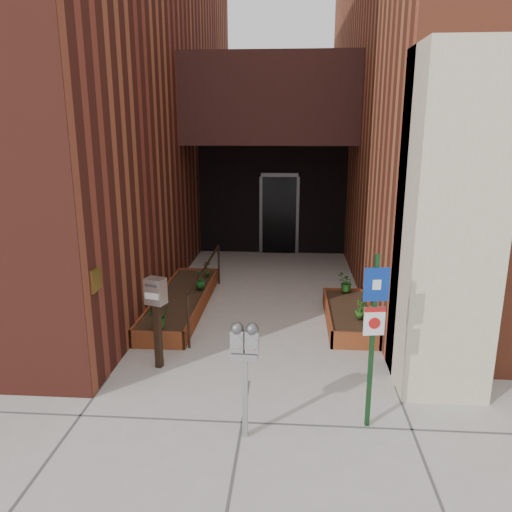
# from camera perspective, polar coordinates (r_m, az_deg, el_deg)

# --- Properties ---
(ground) EXTENTS (80.00, 80.00, 0.00)m
(ground) POSITION_cam_1_polar(r_m,az_deg,el_deg) (7.16, -0.77, -14.11)
(ground) COLOR #9E9991
(ground) RESTS_ON ground
(architecture) EXTENTS (20.00, 14.60, 10.00)m
(architecture) POSITION_cam_1_polar(r_m,az_deg,el_deg) (13.24, 1.07, 21.41)
(architecture) COLOR maroon
(architecture) RESTS_ON ground
(planter_left) EXTENTS (0.90, 3.60, 0.30)m
(planter_left) POSITION_cam_1_polar(r_m,az_deg,el_deg) (9.77, -8.53, -5.28)
(planter_left) COLOR brown
(planter_left) RESTS_ON ground
(planter_right) EXTENTS (0.80, 2.20, 0.30)m
(planter_right) POSITION_cam_1_polar(r_m,az_deg,el_deg) (9.13, 10.57, -6.82)
(planter_right) COLOR brown
(planter_right) RESTS_ON ground
(handrail) EXTENTS (0.04, 3.34, 0.90)m
(handrail) POSITION_cam_1_polar(r_m,az_deg,el_deg) (9.43, -5.77, -1.99)
(handrail) COLOR black
(handrail) RESTS_ON ground
(parking_meter) EXTENTS (0.31, 0.15, 1.40)m
(parking_meter) POSITION_cam_1_polar(r_m,az_deg,el_deg) (5.54, -1.30, -10.64)
(parking_meter) COLOR #9B9B9D
(parking_meter) RESTS_ON ground
(sign_post) EXTENTS (0.29, 0.09, 2.10)m
(sign_post) POSITION_cam_1_polar(r_m,az_deg,el_deg) (5.79, 13.29, -7.62)
(sign_post) COLOR #133518
(sign_post) RESTS_ON ground
(payment_dropbox) EXTENTS (0.32, 0.27, 1.37)m
(payment_dropbox) POSITION_cam_1_polar(r_m,az_deg,el_deg) (7.27, -11.34, -5.38)
(payment_dropbox) COLOR black
(payment_dropbox) RESTS_ON ground
(shrub_left_a) EXTENTS (0.44, 0.44, 0.39)m
(shrub_left_a) POSITION_cam_1_polar(r_m,az_deg,el_deg) (8.19, -10.98, -6.71)
(shrub_left_a) COLOR #1D5017
(shrub_left_a) RESTS_ON planter_left
(shrub_left_b) EXTENTS (0.25, 0.25, 0.33)m
(shrub_left_b) POSITION_cam_1_polar(r_m,az_deg,el_deg) (8.86, -11.71, -5.28)
(shrub_left_b) COLOR #225117
(shrub_left_b) RESTS_ON planter_left
(shrub_left_c) EXTENTS (0.30, 0.30, 0.38)m
(shrub_left_c) POSITION_cam_1_polar(r_m,az_deg,el_deg) (9.96, -6.43, -2.62)
(shrub_left_c) COLOR #17501B
(shrub_left_c) RESTS_ON planter_left
(shrub_left_d) EXTENTS (0.25, 0.25, 0.34)m
(shrub_left_d) POSITION_cam_1_polar(r_m,az_deg,el_deg) (10.76, -5.61, -1.40)
(shrub_left_d) COLOR #235117
(shrub_left_d) RESTS_ON planter_left
(shrub_right_a) EXTENTS (0.24, 0.24, 0.31)m
(shrub_right_a) POSITION_cam_1_polar(r_m,az_deg,el_deg) (8.60, 11.82, -5.97)
(shrub_right_a) COLOR #265718
(shrub_right_a) RESTS_ON planter_right
(shrub_right_b) EXTENTS (0.26, 0.26, 0.36)m
(shrub_right_b) POSITION_cam_1_polar(r_m,az_deg,el_deg) (8.81, 12.47, -5.33)
(shrub_right_b) COLOR #1E601B
(shrub_right_b) RESTS_ON planter_right
(shrub_right_c) EXTENTS (0.45, 0.45, 0.36)m
(shrub_right_c) POSITION_cam_1_polar(r_m,az_deg,el_deg) (9.86, 10.26, -3.03)
(shrub_right_c) COLOR #1D5D1A
(shrub_right_c) RESTS_ON planter_right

